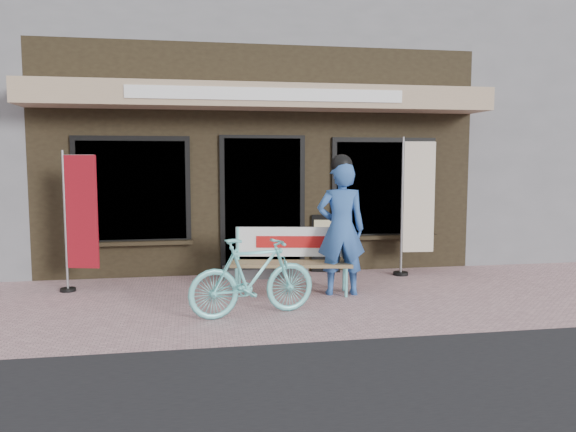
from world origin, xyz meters
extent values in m
plane|color=#C9999D|center=(0.00, 0.00, 0.00)|extent=(70.00, 70.00, 0.00)
cube|color=black|center=(0.00, 5.00, 1.80)|extent=(7.00, 6.00, 3.60)
cube|color=slate|center=(0.00, 5.00, 4.80)|extent=(7.00, 6.00, 2.40)
cube|color=tan|center=(0.00, 1.65, 2.75)|extent=(7.00, 0.80, 0.35)
cube|color=white|center=(0.00, 1.24, 2.75)|extent=(4.00, 0.02, 0.18)
cube|color=black|center=(0.00, 1.98, 1.10)|extent=(1.20, 0.06, 2.10)
cube|color=black|center=(0.00, 1.97, 1.10)|extent=(1.35, 0.04, 2.20)
cube|color=black|center=(-2.00, 1.98, 1.35)|extent=(1.60, 0.06, 1.50)
cube|color=black|center=(2.00, 1.98, 1.35)|extent=(1.60, 0.06, 1.50)
cube|color=black|center=(-2.00, 1.97, 1.35)|extent=(1.75, 0.04, 1.65)
cube|color=black|center=(2.00, 1.97, 1.35)|extent=(1.75, 0.04, 1.65)
cube|color=black|center=(-2.00, 1.92, 0.55)|extent=(1.80, 0.18, 0.06)
cube|color=black|center=(2.00, 1.92, 0.55)|extent=(1.80, 0.18, 0.06)
cube|color=#59595B|center=(0.00, 1.75, 0.07)|extent=(1.30, 0.45, 0.15)
cylinder|color=#6FD9D7|center=(-0.54, 0.52, 0.19)|extent=(0.05, 0.05, 0.38)
cylinder|color=#6FD9D7|center=(-0.47, 0.88, 0.19)|extent=(0.05, 0.05, 0.38)
cylinder|color=#6FD9D7|center=(0.89, 0.25, 0.19)|extent=(0.05, 0.05, 0.38)
cylinder|color=#6FD9D7|center=(0.96, 0.61, 0.19)|extent=(0.05, 0.05, 0.38)
cube|color=olive|center=(0.21, 0.57, 0.41)|extent=(1.69, 0.71, 0.05)
cylinder|color=#6FD9D7|center=(-0.49, 0.89, 0.64)|extent=(0.05, 0.05, 0.50)
cylinder|color=#6FD9D7|center=(0.98, 0.60, 0.64)|extent=(0.05, 0.05, 0.50)
cube|color=white|center=(0.25, 0.76, 0.68)|extent=(1.53, 0.33, 0.41)
cube|color=#B21414|center=(0.24, 0.74, 0.68)|extent=(0.97, 0.19, 0.16)
cylinder|color=#6FD9D7|center=(-0.55, 0.71, 0.57)|extent=(0.11, 0.40, 0.04)
cylinder|color=#6FD9D7|center=(0.97, 0.42, 0.57)|extent=(0.11, 0.40, 0.04)
imported|color=#2E58A0|center=(0.86, 0.42, 0.89)|extent=(0.69, 0.49, 1.78)
sphere|color=black|center=(0.86, 0.42, 1.75)|extent=(0.31, 0.31, 0.29)
imported|color=#6FD9D7|center=(-0.43, -0.43, 0.46)|extent=(1.59, 0.77, 0.92)
cylinder|color=gray|center=(-2.82, 1.22, 0.97)|extent=(0.04, 0.04, 1.95)
cylinder|color=gray|center=(-2.61, 1.16, 1.88)|extent=(0.43, 0.13, 0.02)
cube|color=maroon|center=(-2.59, 1.16, 1.11)|extent=(0.44, 0.14, 1.55)
cylinder|color=black|center=(-2.82, 1.22, 0.02)|extent=(0.26, 0.26, 0.04)
cylinder|color=gray|center=(2.13, 1.47, 1.08)|extent=(0.04, 0.04, 2.17)
cylinder|color=gray|center=(2.37, 1.45, 2.09)|extent=(0.49, 0.07, 0.02)
cube|color=beige|center=(2.39, 1.44, 1.23)|extent=(0.49, 0.08, 1.72)
cylinder|color=black|center=(2.13, 1.47, 0.02)|extent=(0.26, 0.26, 0.05)
cube|color=black|center=(1.03, 1.93, 0.47)|extent=(0.47, 0.20, 0.93)
cube|color=beige|center=(1.01, 1.88, 0.57)|extent=(0.38, 0.12, 0.57)
camera|label=1|loc=(-1.11, -6.82, 1.83)|focal=35.00mm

